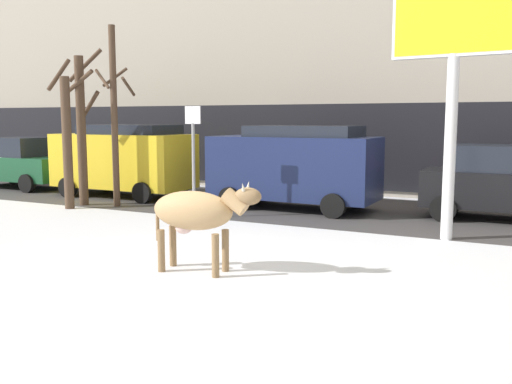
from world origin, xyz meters
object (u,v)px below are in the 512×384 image
object	(u,v)px
car_darkgreen_sedan	(19,163)
bare_tree_far_back	(67,136)
cow_tan	(197,212)
pedestrian_near_billboard	(452,174)
street_sign	(193,152)
car_navy_van	(295,165)
bare_tree_right_lot	(82,127)
car_yellow_van	(124,158)
pedestrian_far_left	(133,161)
bare_tree_left_lot	(114,114)
car_black_hatchback	(496,183)
pedestrian_by_cars	(221,165)
billboard	(455,27)

from	to	relation	value
car_darkgreen_sedan	bare_tree_far_back	world-z (taller)	bare_tree_far_back
cow_tan	bare_tree_far_back	size ratio (longest dim) A/B	0.46
pedestrian_near_billboard	street_sign	size ratio (longest dim) A/B	0.61
car_navy_van	bare_tree_right_lot	bearing A→B (deg)	-160.56
bare_tree_right_lot	bare_tree_far_back	xyz separation A→B (m)	(0.09, -0.67, -0.25)
car_yellow_van	pedestrian_far_left	xyz separation A→B (m)	(-2.13, 3.13, -0.36)
car_navy_van	bare_tree_left_lot	bearing A→B (deg)	-159.05
street_sign	bare_tree_far_back	bearing A→B (deg)	-176.02
car_navy_van	car_black_hatchback	bearing A→B (deg)	7.21
car_navy_van	pedestrian_far_left	world-z (taller)	car_navy_van
car_yellow_van	street_sign	size ratio (longest dim) A/B	1.63
car_black_hatchback	pedestrian_far_left	bearing A→B (deg)	169.78
car_yellow_van	bare_tree_far_back	xyz separation A→B (m)	(0.21, -2.61, 0.79)
pedestrian_near_billboard	bare_tree_left_lot	size ratio (longest dim) A/B	0.34
pedestrian_by_cars	bare_tree_left_lot	bearing A→B (deg)	-97.65
pedestrian_near_billboard	bare_tree_far_back	distance (m)	11.15
billboard	pedestrian_near_billboard	xyz separation A→B (m)	(-0.61, 5.34, -3.43)
pedestrian_far_left	bare_tree_left_lot	distance (m)	6.11
car_darkgreen_sedan	bare_tree_far_back	distance (m)	5.97
billboard	car_darkgreen_sedan	size ratio (longest dim) A/B	1.32
bare_tree_left_lot	billboard	bearing A→B (deg)	-3.06
bare_tree_left_lot	street_sign	size ratio (longest dim) A/B	1.81
car_darkgreen_sedan	car_black_hatchback	xyz separation A→B (m)	(16.01, 0.60, 0.02)
bare_tree_right_lot	pedestrian_near_billboard	bearing A→B (deg)	27.88
bare_tree_left_lot	street_sign	world-z (taller)	bare_tree_left_lot
bare_tree_far_back	street_sign	bearing A→B (deg)	3.98
billboard	car_navy_van	distance (m)	5.85
car_yellow_van	car_navy_van	bearing A→B (deg)	1.01
pedestrian_by_cars	bare_tree_right_lot	xyz separation A→B (m)	(-1.68, -5.07, 1.40)
car_darkgreen_sedan	pedestrian_by_cars	world-z (taller)	car_darkgreen_sedan
billboard	street_sign	world-z (taller)	billboard
car_yellow_van	bare_tree_left_lot	distance (m)	2.50
billboard	car_black_hatchback	size ratio (longest dim) A/B	1.59
billboard	car_navy_van	xyz separation A→B (m)	(-4.40, 2.32, -3.07)
billboard	bare_tree_far_back	distance (m)	10.37
bare_tree_right_lot	bare_tree_far_back	size ratio (longest dim) A/B	1.09
pedestrian_by_cars	bare_tree_far_back	world-z (taller)	bare_tree_far_back
car_navy_van	bare_tree_right_lot	world-z (taller)	bare_tree_right_lot
bare_tree_left_lot	bare_tree_right_lot	xyz separation A→B (m)	(-1.02, -0.22, -0.36)
pedestrian_far_left	billboard	bearing A→B (deg)	-23.23
car_yellow_van	cow_tan	bearing A→B (deg)	-43.53
pedestrian_by_cars	street_sign	bearing A→B (deg)	-66.53
cow_tan	bare_tree_left_lot	bearing A→B (deg)	139.89
bare_tree_right_lot	street_sign	bearing A→B (deg)	-5.58
pedestrian_by_cars	bare_tree_left_lot	distance (m)	5.20
cow_tan	pedestrian_by_cars	bearing A→B (deg)	118.04
cow_tan	pedestrian_near_billboard	distance (m)	10.15
pedestrian_far_left	street_sign	world-z (taller)	street_sign
car_black_hatchback	pedestrian_near_billboard	size ratio (longest dim) A/B	2.03
bare_tree_left_lot	bare_tree_right_lot	bearing A→B (deg)	-167.96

